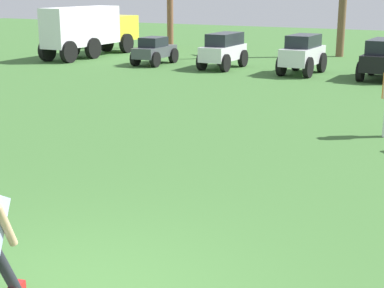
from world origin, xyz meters
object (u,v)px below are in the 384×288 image
(parked_car_slot_a, at_px, (154,50))
(parked_car_slot_d, at_px, (382,58))
(parked_car_slot_c, at_px, (303,53))
(parked_car_slot_b, at_px, (224,49))
(box_truck, at_px, (90,29))

(parked_car_slot_a, xyz_separation_m, parked_car_slot_d, (8.85, 0.22, 0.16))
(parked_car_slot_c, distance_m, parked_car_slot_d, 2.74)
(parked_car_slot_c, bearing_deg, parked_car_slot_a, -178.80)
(parked_car_slot_b, height_order, parked_car_slot_d, same)
(parked_car_slot_d, xyz_separation_m, box_truck, (-12.82, 0.83, 0.51))
(parked_car_slot_b, relative_size, box_truck, 0.41)
(box_truck, bearing_deg, parked_car_slot_b, -6.90)
(parked_car_slot_a, distance_m, parked_car_slot_d, 8.86)
(parked_car_slot_a, bearing_deg, parked_car_slot_b, 4.09)
(parked_car_slot_b, xyz_separation_m, parked_car_slot_c, (3.15, -0.08, 0.02))
(parked_car_slot_c, bearing_deg, parked_car_slot_d, 1.98)
(parked_car_slot_b, bearing_deg, parked_car_slot_a, -175.91)
(parked_car_slot_b, distance_m, parked_car_slot_c, 3.15)
(parked_car_slot_c, bearing_deg, parked_car_slot_b, 178.46)
(parked_car_slot_a, height_order, parked_car_slot_d, parked_car_slot_d)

